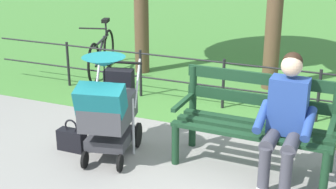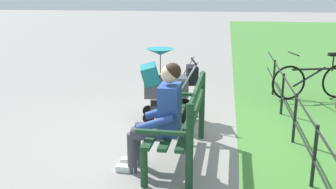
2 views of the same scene
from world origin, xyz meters
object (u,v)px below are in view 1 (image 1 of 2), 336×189
park_bench (256,118)px  handbag (72,139)px  bicycle (102,53)px  person_on_bench (285,117)px  stroller (108,106)px

park_bench → handbag: park_bench is taller
park_bench → bicycle: 3.76m
person_on_bench → bicycle: size_ratio=0.79×
person_on_bench → stroller: size_ratio=1.11×
park_bench → bicycle: bearing=-35.1°
stroller → handbag: (0.48, 0.01, -0.47)m
stroller → bicycle: stroller is taller
park_bench → bicycle: (3.07, -2.16, -0.16)m
person_on_bench → stroller: (1.79, 0.22, -0.08)m
park_bench → person_on_bench: size_ratio=1.26×
stroller → handbag: bearing=0.7°
bicycle → park_bench: bearing=144.9°
handbag → bicycle: (1.12, -2.61, 0.24)m
park_bench → person_on_bench: bearing=145.6°
person_on_bench → handbag: 2.35m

